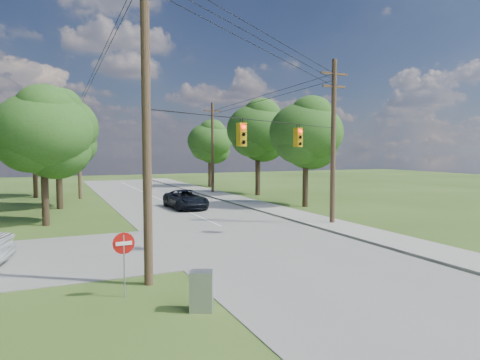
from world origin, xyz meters
name	(u,v)px	position (x,y,z in m)	size (l,w,h in m)	color
ground	(268,272)	(0.00, 0.00, 0.00)	(140.00, 140.00, 0.00)	#314B19
main_road	(257,242)	(2.00, 5.00, 0.01)	(10.00, 100.00, 0.03)	gray
sidewalk_east	(360,231)	(8.70, 5.00, 0.06)	(2.60, 100.00, 0.12)	#9E9D94
pole_sw	(146,108)	(-4.60, 0.40, 6.23)	(2.00, 0.32, 12.00)	#4F3828
pole_ne	(333,139)	(8.90, 8.00, 5.47)	(2.00, 0.32, 10.50)	#4F3828
pole_north_e	(213,147)	(8.90, 30.00, 5.13)	(2.00, 0.32, 10.00)	#4F3828
pole_north_w	(79,147)	(-5.00, 30.00, 5.13)	(2.00, 0.32, 10.00)	#4F3828
power_lines	(205,81)	(1.50, 11.54, 9.15)	(13.93, 29.62, 4.93)	black
traffic_signals	(272,136)	(2.55, 4.43, 5.50)	(4.91, 3.27, 1.05)	#E6A70D
tree_w_near	(43,132)	(-8.00, 15.00, 5.92)	(6.00, 6.00, 8.40)	#3E2E1F
tree_w_mid	(58,128)	(-7.00, 23.00, 6.58)	(6.40, 6.40, 9.22)	#3E2E1F
tree_w_far	(34,135)	(-9.00, 33.00, 6.25)	(6.00, 6.00, 8.73)	#3E2E1F
tree_e_near	(306,133)	(12.00, 16.00, 6.25)	(6.20, 6.20, 8.81)	#3E2E1F
tree_e_mid	(258,130)	(12.50, 26.00, 6.91)	(6.60, 6.60, 9.64)	#3E2E1F
tree_e_far	(210,141)	(11.50, 38.00, 5.92)	(5.80, 5.80, 8.32)	#3E2E1F
car_main_north	(186,199)	(2.39, 18.89, 0.78)	(2.48, 5.38, 1.50)	black
control_cabinet	(201,291)	(-3.71, -2.76, 0.61)	(0.67, 0.48, 1.21)	#939699
do_not_enter_sign	(124,250)	(-5.60, -0.60, 1.57)	(0.71, 0.09, 2.13)	#939699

